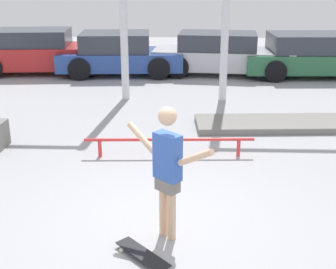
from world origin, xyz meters
TOP-DOWN VIEW (x-y plane):
  - ground_plane at (0.00, 0.00)m, footprint 36.00×36.00m
  - skateboarder at (0.11, -0.25)m, footprint 1.12×1.03m
  - skateboard at (-0.18, -0.77)m, footprint 0.73×0.74m
  - manual_pad at (2.31, 4.31)m, footprint 3.56×1.35m
  - grind_rail at (0.03, 2.51)m, footprint 3.15×0.23m
  - parked_car_red at (-4.60, 9.63)m, footprint 4.43×2.15m
  - parked_car_blue at (-1.88, 9.55)m, footprint 4.10×2.22m
  - parked_car_silver at (1.45, 9.66)m, footprint 4.60×2.14m
  - parked_car_green at (4.35, 9.53)m, footprint 4.59×2.15m

SIDE VIEW (x-z plane):
  - ground_plane at x=0.00m, z-range 0.00..0.00m
  - skateboard at x=-0.18m, z-range 0.03..0.10m
  - manual_pad at x=2.31m, z-range 0.00..0.14m
  - grind_rail at x=0.03m, z-range 0.11..0.47m
  - parked_car_green at x=4.35m, z-range -0.02..1.33m
  - parked_car_blue at x=-1.88m, z-range -0.02..1.33m
  - parked_car_silver at x=1.45m, z-range -0.01..1.33m
  - parked_car_red at x=-4.60m, z-range -0.02..1.40m
  - skateboarder at x=0.11m, z-range 0.13..1.91m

